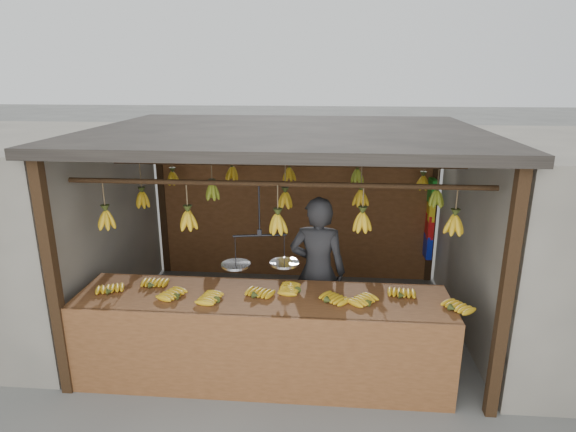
{
  "coord_description": "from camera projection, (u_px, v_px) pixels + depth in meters",
  "views": [
    {
      "loc": [
        0.48,
        -5.33,
        2.99
      ],
      "look_at": [
        0.0,
        0.3,
        1.3
      ],
      "focal_mm": 30.0,
      "sensor_mm": 36.0,
      "label": 1
    }
  ],
  "objects": [
    {
      "name": "ground",
      "position": [
        286.0,
        323.0,
        5.99
      ],
      "size": [
        80.0,
        80.0,
        0.0
      ],
      "primitive_type": "plane",
      "color": "#5B5B57"
    },
    {
      "name": "stall",
      "position": [
        288.0,
        162.0,
        5.73
      ],
      "size": [
        4.3,
        3.3,
        2.4
      ],
      "color": "black",
      "rests_on": "ground"
    },
    {
      "name": "counter",
      "position": [
        261.0,
        320.0,
        4.61
      ],
      "size": [
        3.74,
        0.83,
        0.96
      ],
      "color": "brown",
      "rests_on": "ground"
    },
    {
      "name": "hanging_bananas",
      "position": [
        286.0,
        196.0,
        5.51
      ],
      "size": [
        3.57,
        2.22,
        0.39
      ],
      "color": "gold",
      "rests_on": "ground"
    },
    {
      "name": "balance_scale",
      "position": [
        260.0,
        260.0,
        4.69
      ],
      "size": [
        0.75,
        0.36,
        0.82
      ],
      "color": "black",
      "rests_on": "ground"
    },
    {
      "name": "vendor",
      "position": [
        318.0,
        272.0,
        5.35
      ],
      "size": [
        0.67,
        0.48,
        1.73
      ],
      "primitive_type": "imported",
      "rotation": [
        0.0,
        0.0,
        3.04
      ],
      "color": "#262628",
      "rests_on": "ground"
    },
    {
      "name": "bag_bundles",
      "position": [
        430.0,
        218.0,
        6.83
      ],
      "size": [
        0.08,
        0.26,
        1.16
      ],
      "color": "#199926",
      "rests_on": "ground"
    }
  ]
}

